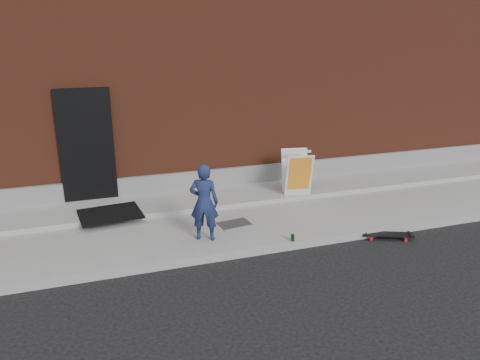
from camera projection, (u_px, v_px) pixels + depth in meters
name	position (u px, v px, depth m)	size (l,w,h in m)	color
ground	(261.00, 255.00, 7.81)	(80.00, 80.00, 0.00)	black
sidewalk	(234.00, 218.00, 9.14)	(20.00, 3.00, 0.15)	gray
apron	(221.00, 197.00, 9.91)	(20.00, 1.20, 0.10)	gray
building	(175.00, 69.00, 13.35)	(20.00, 8.10, 5.00)	#602B1A
child	(204.00, 202.00, 7.86)	(0.49, 0.32, 1.34)	#1B254C
skateboard	(388.00, 235.00, 8.39)	(0.88, 0.54, 0.10)	red
pizza_sign	(297.00, 172.00, 9.84)	(0.68, 0.76, 0.94)	silver
soda_can	(293.00, 238.00, 7.96)	(0.07, 0.07, 0.12)	#177628
doormat	(110.00, 214.00, 8.84)	(1.12, 0.91, 0.03)	black
utility_plate	(234.00, 224.00, 8.66)	(0.57, 0.37, 0.02)	#5B5C60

